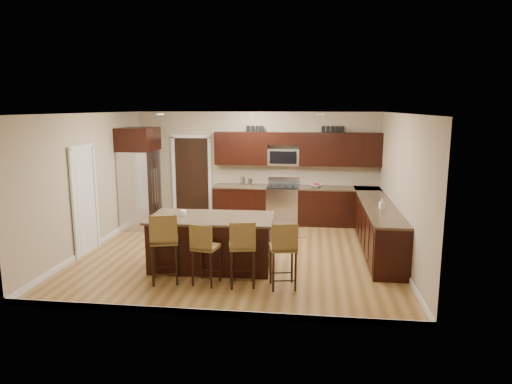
# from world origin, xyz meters

# --- Properties ---
(floor) EXTENTS (6.00, 6.00, 0.00)m
(floor) POSITION_xyz_m (0.00, 0.00, 0.00)
(floor) COLOR #A17740
(floor) RESTS_ON ground
(ceiling) EXTENTS (6.00, 6.00, 0.00)m
(ceiling) POSITION_xyz_m (0.00, 0.00, 2.70)
(ceiling) COLOR silver
(ceiling) RESTS_ON wall_back
(wall_back) EXTENTS (6.00, 0.00, 6.00)m
(wall_back) POSITION_xyz_m (0.00, 2.75, 1.35)
(wall_back) COLOR tan
(wall_back) RESTS_ON floor
(wall_left) EXTENTS (0.00, 5.50, 5.50)m
(wall_left) POSITION_xyz_m (-3.00, 0.00, 1.35)
(wall_left) COLOR tan
(wall_left) RESTS_ON floor
(wall_right) EXTENTS (0.00, 5.50, 5.50)m
(wall_right) POSITION_xyz_m (3.00, 0.00, 1.35)
(wall_right) COLOR tan
(wall_right) RESTS_ON floor
(base_cabinets) EXTENTS (4.02, 3.96, 0.92)m
(base_cabinets) POSITION_xyz_m (1.90, 1.45, 0.46)
(base_cabinets) COLOR black
(base_cabinets) RESTS_ON floor
(upper_cabinets) EXTENTS (4.00, 0.33, 0.80)m
(upper_cabinets) POSITION_xyz_m (1.04, 2.58, 1.84)
(upper_cabinets) COLOR black
(upper_cabinets) RESTS_ON wall_back
(range) EXTENTS (0.76, 0.64, 1.11)m
(range) POSITION_xyz_m (0.68, 2.45, 0.47)
(range) COLOR silver
(range) RESTS_ON floor
(microwave) EXTENTS (0.76, 0.31, 0.40)m
(microwave) POSITION_xyz_m (0.68, 2.60, 1.62)
(microwave) COLOR silver
(microwave) RESTS_ON upper_cabinets
(doorway) EXTENTS (0.85, 0.03, 2.06)m
(doorway) POSITION_xyz_m (-1.65, 2.73, 1.03)
(doorway) COLOR black
(doorway) RESTS_ON floor
(pantry_door) EXTENTS (0.03, 0.80, 2.04)m
(pantry_door) POSITION_xyz_m (-2.98, -0.30, 1.02)
(pantry_door) COLOR white
(pantry_door) RESTS_ON floor
(letter_decor) EXTENTS (2.20, 0.03, 0.15)m
(letter_decor) POSITION_xyz_m (0.90, 2.58, 2.29)
(letter_decor) COLOR black
(letter_decor) RESTS_ON upper_cabinets
(island) EXTENTS (2.20, 1.18, 0.92)m
(island) POSITION_xyz_m (-0.36, -0.81, 0.43)
(island) COLOR black
(island) RESTS_ON floor
(stool_left) EXTENTS (0.53, 0.53, 1.16)m
(stool_left) POSITION_xyz_m (-0.94, -1.66, 0.72)
(stool_left) COLOR olive
(stool_left) RESTS_ON floor
(stool_mid) EXTENTS (0.45, 0.45, 1.02)m
(stool_mid) POSITION_xyz_m (-0.30, -1.65, 0.63)
(stool_mid) COLOR olive
(stool_mid) RESTS_ON floor
(stool_right) EXTENTS (0.48, 0.48, 1.08)m
(stool_right) POSITION_xyz_m (0.31, -1.65, 0.67)
(stool_right) COLOR olive
(stool_right) RESTS_ON floor
(refrigerator) EXTENTS (0.79, 0.97, 2.35)m
(refrigerator) POSITION_xyz_m (-2.62, 1.67, 1.21)
(refrigerator) COLOR silver
(refrigerator) RESTS_ON floor
(floor_mat) EXTENTS (0.99, 0.75, 0.01)m
(floor_mat) POSITION_xyz_m (0.78, 1.48, 0.01)
(floor_mat) COLOR brown
(floor_mat) RESTS_ON floor
(fruit_bowl) EXTENTS (0.37, 0.37, 0.07)m
(fruit_bowl) POSITION_xyz_m (1.48, 2.45, 0.96)
(fruit_bowl) COLOR silver
(fruit_bowl) RESTS_ON base_cabinets
(soap_bottle) EXTENTS (0.11, 0.11, 0.20)m
(soap_bottle) POSITION_xyz_m (2.70, 0.22, 1.02)
(soap_bottle) COLOR #B2B2B2
(soap_bottle) RESTS_ON base_cabinets
(canister_tall) EXTENTS (0.12, 0.12, 0.21)m
(canister_tall) POSITION_xyz_m (-0.31, 2.45, 1.02)
(canister_tall) COLOR silver
(canister_tall) RESTS_ON base_cabinets
(canister_short) EXTENTS (0.11, 0.11, 0.18)m
(canister_short) POSITION_xyz_m (-0.12, 2.45, 1.01)
(canister_short) COLOR silver
(canister_short) RESTS_ON base_cabinets
(island_jar) EXTENTS (0.10, 0.10, 0.10)m
(island_jar) POSITION_xyz_m (-0.86, -0.81, 0.97)
(island_jar) COLOR white
(island_jar) RESTS_ON island
(stool_extra) EXTENTS (0.48, 0.48, 1.08)m
(stool_extra) POSITION_xyz_m (0.96, -1.65, 0.67)
(stool_extra) COLOR olive
(stool_extra) RESTS_ON floor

